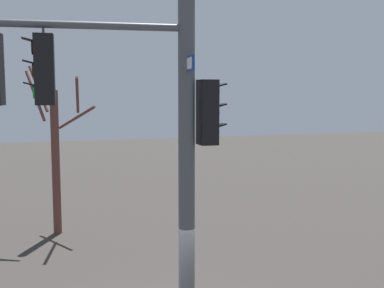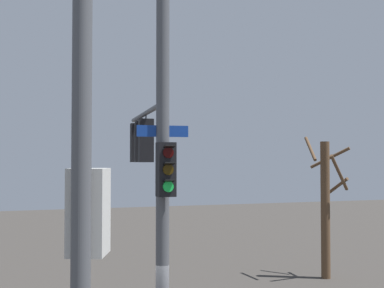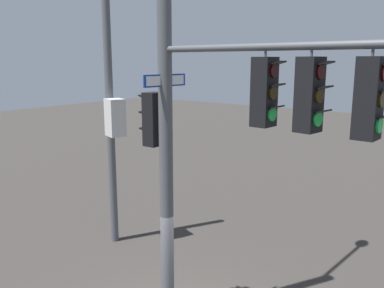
% 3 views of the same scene
% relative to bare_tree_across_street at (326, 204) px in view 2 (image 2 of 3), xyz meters
% --- Properties ---
extents(main_signal_pole_assembly, '(5.35, 3.85, 9.62)m').
position_rel_bare_tree_across_street_xyz_m(main_signal_pole_assembly, '(-6.36, 8.85, 2.21)').
color(main_signal_pole_assembly, '#4C4F54').
rests_on(main_signal_pole_assembly, ground).
extents(secondary_pole_assembly, '(0.85, 0.63, 8.13)m').
position_rel_bare_tree_across_street_xyz_m(secondary_pole_assembly, '(-11.24, 10.90, 1.10)').
color(secondary_pole_assembly, '#4C4F54').
rests_on(secondary_pole_assembly, ground).
extents(bare_tree_across_street, '(2.10, 1.99, 5.66)m').
position_rel_bare_tree_across_street_xyz_m(bare_tree_across_street, '(0.00, 0.00, 0.00)').
color(bare_tree_across_street, brown).
rests_on(bare_tree_across_street, ground).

